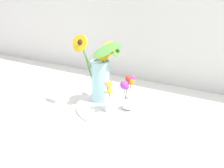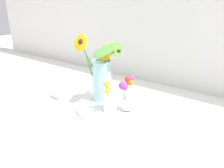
{
  "view_description": "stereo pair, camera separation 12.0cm",
  "coord_description": "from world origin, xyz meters",
  "px_view_note": "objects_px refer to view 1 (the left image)",
  "views": [
    {
      "loc": [
        0.58,
        -0.94,
        0.58
      ],
      "look_at": [
        0.03,
        0.03,
        0.15
      ],
      "focal_mm": 35.0,
      "sensor_mm": 36.0,
      "label": 1
    },
    {
      "loc": [
        0.68,
        -0.88,
        0.58
      ],
      "look_at": [
        0.03,
        0.03,
        0.15
      ],
      "focal_mm": 35.0,
      "sensor_mm": 36.0,
      "label": 2
    }
  ],
  "objects_px": {
    "serving_tray": "(112,106)",
    "mason_jar_sunflowers": "(100,75)",
    "vase_small_center": "(111,98)",
    "vase_bulb_right": "(128,95)"
  },
  "relations": [
    {
      "from": "serving_tray",
      "to": "mason_jar_sunflowers",
      "type": "relative_size",
      "value": 1.02
    },
    {
      "from": "serving_tray",
      "to": "mason_jar_sunflowers",
      "type": "bearing_deg",
      "value": 167.42
    },
    {
      "from": "vase_small_center",
      "to": "vase_bulb_right",
      "type": "distance_m",
      "value": 0.09
    },
    {
      "from": "mason_jar_sunflowers",
      "to": "vase_bulb_right",
      "type": "bearing_deg",
      "value": -7.37
    },
    {
      "from": "serving_tray",
      "to": "vase_small_center",
      "type": "xyz_separation_m",
      "value": [
        0.03,
        -0.06,
        0.08
      ]
    },
    {
      "from": "vase_small_center",
      "to": "vase_bulb_right",
      "type": "relative_size",
      "value": 0.92
    },
    {
      "from": "vase_bulb_right",
      "to": "vase_small_center",
      "type": "bearing_deg",
      "value": -143.19
    },
    {
      "from": "serving_tray",
      "to": "vase_small_center",
      "type": "bearing_deg",
      "value": -64.37
    },
    {
      "from": "mason_jar_sunflowers",
      "to": "vase_small_center",
      "type": "height_order",
      "value": "mason_jar_sunflowers"
    },
    {
      "from": "mason_jar_sunflowers",
      "to": "vase_small_center",
      "type": "distance_m",
      "value": 0.17
    }
  ]
}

